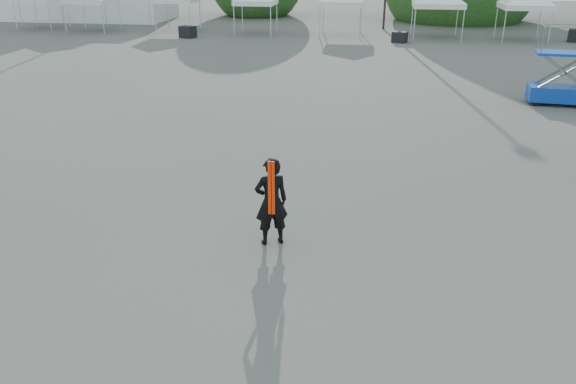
# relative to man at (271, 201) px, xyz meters

# --- Properties ---
(ground) EXTENTS (120.00, 120.00, 0.00)m
(ground) POSITION_rel_man_xyz_m (-0.59, 1.29, -0.89)
(ground) COLOR #474442
(ground) RESTS_ON ground
(man) EXTENTS (0.77, 0.65, 1.78)m
(man) POSITION_rel_man_xyz_m (0.00, 0.00, 0.00)
(man) COLOR black
(man) RESTS_ON ground
(scissor_lift) EXTENTS (2.30, 1.32, 2.84)m
(scissor_lift) POSITION_rel_man_xyz_m (8.72, 12.25, 0.54)
(scissor_lift) COLOR navy
(scissor_lift) RESTS_ON ground
(crate_west) EXTENTS (1.15, 1.02, 0.74)m
(crate_west) POSITION_rel_man_xyz_m (-10.37, 26.99, -0.52)
(crate_west) COLOR black
(crate_west) RESTS_ON ground
(crate_mid) EXTENTS (1.03, 0.93, 0.66)m
(crate_mid) POSITION_rel_man_xyz_m (3.35, 26.91, -0.56)
(crate_mid) COLOR black
(crate_mid) RESTS_ON ground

